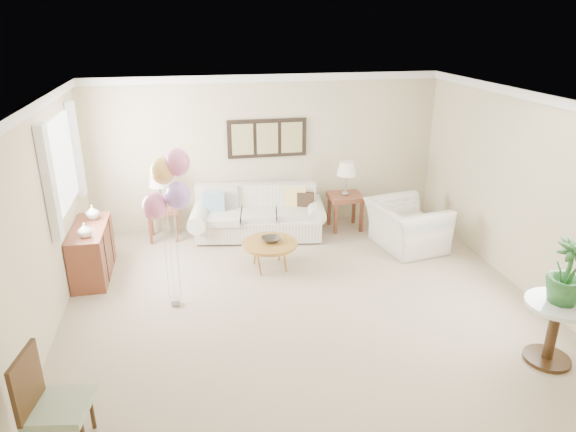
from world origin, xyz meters
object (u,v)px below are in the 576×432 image
(armchair, at_px, (406,226))
(balloon_cluster, at_px, (168,185))
(sofa, at_px, (259,217))
(accent_chair, at_px, (49,401))
(coffee_table, at_px, (270,244))

(armchair, relative_size, balloon_cluster, 0.56)
(armchair, xyz_separation_m, balloon_cluster, (-3.57, -1.07, 1.24))
(sofa, distance_m, accent_chair, 4.87)
(armchair, distance_m, accent_chair, 5.66)
(sofa, distance_m, balloon_cluster, 2.74)
(sofa, distance_m, armchair, 2.43)
(coffee_table, distance_m, accent_chair, 3.81)
(sofa, relative_size, coffee_table, 2.93)
(armchair, bearing_deg, balloon_cluster, 97.50)
(armchair, relative_size, accent_chair, 1.16)
(coffee_table, xyz_separation_m, balloon_cluster, (-1.33, -0.77, 1.23))
(balloon_cluster, bearing_deg, sofa, 56.46)
(sofa, bearing_deg, coffee_table, -90.63)
(accent_chair, bearing_deg, balloon_cluster, 65.76)
(coffee_table, bearing_deg, sofa, 89.37)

